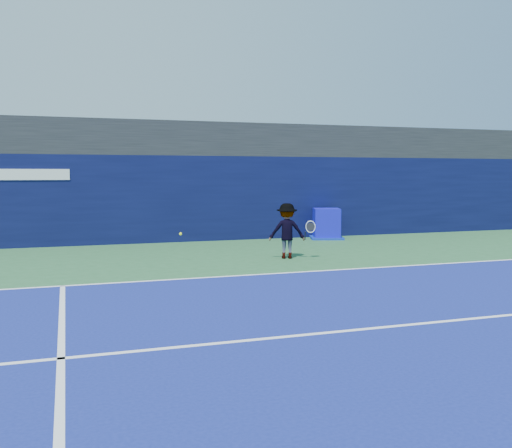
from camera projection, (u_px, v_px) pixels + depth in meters
name	position (u px, v px, depth m)	size (l,w,h in m)	color
ground	(341.00, 300.00, 10.75)	(80.00, 80.00, 0.00)	#295C33
baseline	(284.00, 273.00, 13.58)	(24.00, 0.10, 0.01)	white
service_line	(400.00, 326.00, 8.86)	(24.00, 0.10, 0.01)	white
stadium_band	(202.00, 141.00, 21.30)	(36.00, 3.00, 1.20)	black
back_wall_assembly	(208.00, 198.00, 20.54)	(36.00, 1.03, 3.00)	#090D34
equipment_cart	(326.00, 225.00, 20.89)	(1.46, 1.46, 1.11)	#100DBE
tennis_player	(287.00, 231.00, 15.97)	(1.30, 0.85, 1.55)	white
tennis_ball	(181.00, 234.00, 15.35)	(0.08, 0.08, 0.08)	#EEFB1B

